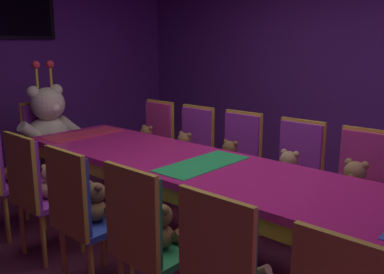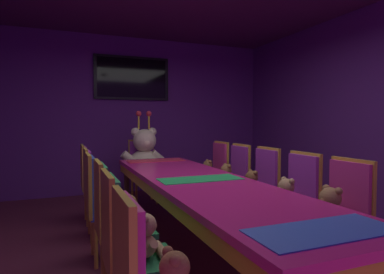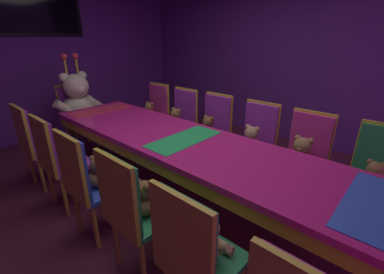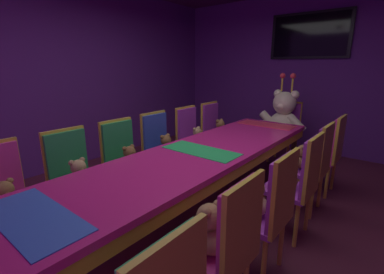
{
  "view_description": "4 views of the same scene",
  "coord_description": "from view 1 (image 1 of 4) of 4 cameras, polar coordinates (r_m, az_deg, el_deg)",
  "views": [
    {
      "loc": [
        -2.25,
        -1.91,
        1.61
      ],
      "look_at": [
        0.07,
        0.17,
        0.91
      ],
      "focal_mm": 38.81,
      "sensor_mm": 36.0,
      "label": 1
    },
    {
      "loc": [
        -1.18,
        -2.76,
        1.27
      ],
      "look_at": [
        0.06,
        0.37,
        1.11
      ],
      "focal_mm": 30.55,
      "sensor_mm": 36.0,
      "label": 2
    },
    {
      "loc": [
        -1.64,
        -1.58,
        1.66
      ],
      "look_at": [
        -0.05,
        -0.14,
        0.81
      ],
      "focal_mm": 24.03,
      "sensor_mm": 36.0,
      "label": 3
    },
    {
      "loc": [
        1.51,
        -2.02,
        1.55
      ],
      "look_at": [
        -0.21,
        0.12,
        0.82
      ],
      "focal_mm": 25.24,
      "sensor_mm": 36.0,
      "label": 4
    }
  ],
  "objects": [
    {
      "name": "ground_plane",
      "position": [
        3.37,
        1.42,
        -15.93
      ],
      "size": [
        7.9,
        7.9,
        0.0
      ],
      "primitive_type": "plane",
      "color": "#591E33"
    },
    {
      "name": "wall_back",
      "position": [
        5.59,
        -24.63,
        9.41
      ],
      "size": [
        5.2,
        0.12,
        2.8
      ],
      "primitive_type": "cube",
      "color": "#59267F",
      "rests_on": "ground_plane"
    },
    {
      "name": "wall_right",
      "position": [
        5.22,
        20.71,
        9.58
      ],
      "size": [
        0.12,
        6.4,
        2.8
      ],
      "primitive_type": "cube",
      "color": "#59267F",
      "rests_on": "ground_plane"
    },
    {
      "name": "banquet_table",
      "position": [
        3.1,
        1.49,
        -5.22
      ],
      "size": [
        0.9,
        3.62,
        0.75
      ],
      "color": "#C61E72",
      "rests_on": "ground_plane"
    },
    {
      "name": "chair_left_1",
      "position": [
        2.0,
        4.57,
        -17.87
      ],
      "size": [
        0.42,
        0.41,
        0.98
      ],
      "color": "#268C4C",
      "rests_on": "ground_plane"
    },
    {
      "name": "teddy_left_1",
      "position": [
        2.11,
        7.03,
        -16.77
      ],
      "size": [
        0.23,
        0.29,
        0.28
      ],
      "color": "tan",
      "rests_on": "chair_left_1"
    },
    {
      "name": "chair_left_2",
      "position": [
        2.36,
        -6.75,
        -12.95
      ],
      "size": [
        0.42,
        0.41,
        0.98
      ],
      "color": "#268C4C",
      "rests_on": "ground_plane"
    },
    {
      "name": "teddy_left_2",
      "position": [
        2.45,
        -4.18,
        -12.39
      ],
      "size": [
        0.22,
        0.29,
        0.27
      ],
      "color": "brown",
      "rests_on": "chair_left_2"
    },
    {
      "name": "chair_left_3",
      "position": [
        2.78,
        -15.35,
        -9.25
      ],
      "size": [
        0.42,
        0.41,
        0.98
      ],
      "color": "#2D47B2",
      "rests_on": "ground_plane"
    },
    {
      "name": "teddy_left_3",
      "position": [
        2.86,
        -12.9,
        -8.94
      ],
      "size": [
        0.22,
        0.29,
        0.27
      ],
      "color": "brown",
      "rests_on": "chair_left_3"
    },
    {
      "name": "chair_left_4",
      "position": [
        3.29,
        -21.02,
        -6.15
      ],
      "size": [
        0.42,
        0.41,
        0.98
      ],
      "color": "purple",
      "rests_on": "ground_plane"
    },
    {
      "name": "teddy_left_4",
      "position": [
        3.36,
        -18.83,
        -6.09
      ],
      "size": [
        0.21,
        0.27,
        0.26
      ],
      "color": "tan",
      "rests_on": "chair_left_4"
    },
    {
      "name": "teddy_left_5",
      "position": [
        3.87,
        -23.14,
        -3.85
      ],
      "size": [
        0.23,
        0.3,
        0.28
      ],
      "color": "olive",
      "rests_on": "chair_left_5"
    },
    {
      "name": "chair_right_1",
      "position": [
        3.43,
        22.22,
        -5.51
      ],
      "size": [
        0.42,
        0.41,
        0.98
      ],
      "rotation": [
        0.0,
        0.0,
        3.14
      ],
      "color": "#CC338C",
      "rests_on": "ground_plane"
    },
    {
      "name": "teddy_right_1",
      "position": [
        3.3,
        21.33,
        -6.14
      ],
      "size": [
        0.27,
        0.34,
        0.32
      ],
      "rotation": [
        0.0,
        0.0,
        3.14
      ],
      "color": "#9E7247",
      "rests_on": "chair_right_1"
    },
    {
      "name": "chair_right_2",
      "position": [
        3.65,
        14.16,
        -3.84
      ],
      "size": [
        0.42,
        0.41,
        0.98
      ],
      "rotation": [
        0.0,
        0.0,
        3.14
      ],
      "color": "purple",
      "rests_on": "ground_plane"
    },
    {
      "name": "teddy_right_2",
      "position": [
        3.53,
        13.04,
        -4.51
      ],
      "size": [
        0.24,
        0.32,
        0.3
      ],
      "rotation": [
        0.0,
        0.0,
        3.14
      ],
      "color": "tan",
      "rests_on": "chair_right_2"
    },
    {
      "name": "chair_right_3",
      "position": [
        3.98,
        6.38,
        -2.15
      ],
      "size": [
        0.42,
        0.41,
        0.98
      ],
      "rotation": [
        0.0,
        0.0,
        3.14
      ],
      "color": "purple",
      "rests_on": "ground_plane"
    },
    {
      "name": "teddy_right_3",
      "position": [
        3.87,
        5.13,
        -2.81
      ],
      "size": [
        0.23,
        0.3,
        0.28
      ],
      "rotation": [
        0.0,
        0.0,
        3.14
      ],
      "color": "brown",
      "rests_on": "chair_right_3"
    },
    {
      "name": "chair_right_4",
      "position": [
        4.3,
        0.18,
        -0.97
      ],
      "size": [
        0.42,
        0.41,
        0.98
      ],
      "rotation": [
        0.0,
        0.0,
        3.14
      ],
      "color": "purple",
      "rests_on": "ground_plane"
    },
    {
      "name": "teddy_right_4",
      "position": [
        4.2,
        -1.13,
        -1.53
      ],
      "size": [
        0.23,
        0.3,
        0.28
      ],
      "rotation": [
        0.0,
        0.0,
        3.14
      ],
      "color": "olive",
      "rests_on": "chair_right_4"
    },
    {
      "name": "chair_right_5",
      "position": [
        4.7,
        -5.03,
        0.19
      ],
      "size": [
        0.42,
        0.41,
        0.98
      ],
      "rotation": [
        0.0,
        0.0,
        3.14
      ],
      "color": "#CC338C",
      "rests_on": "ground_plane"
    },
    {
      "name": "teddy_right_5",
      "position": [
        4.61,
        -6.32,
        -0.35
      ],
      "size": [
        0.22,
        0.29,
        0.27
      ],
      "rotation": [
        0.0,
        0.0,
        3.14
      ],
      "color": "olive",
      "rests_on": "chair_right_5"
    },
    {
      "name": "throne_chair",
      "position": [
        4.93,
        -19.8,
        0.06
      ],
      "size": [
        0.41,
        0.42,
        0.98
      ],
      "rotation": [
        0.0,
        0.0,
        -1.57
      ],
      "color": "purple",
      "rests_on": "ground_plane"
    },
    {
      "name": "king_teddy_bear",
      "position": [
        4.75,
        -18.95,
        1.81
      ],
      "size": [
        0.76,
        0.59,
        0.98
      ],
      "rotation": [
        0.0,
        0.0,
        -1.57
      ],
      "color": "beige",
      "rests_on": "throne_chair"
    },
    {
      "name": "wall_tv",
      "position": [
        5.52,
        -24.87,
        16.14
      ],
      "size": [
        1.33,
        0.06,
        0.77
      ],
      "color": "black"
    }
  ]
}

